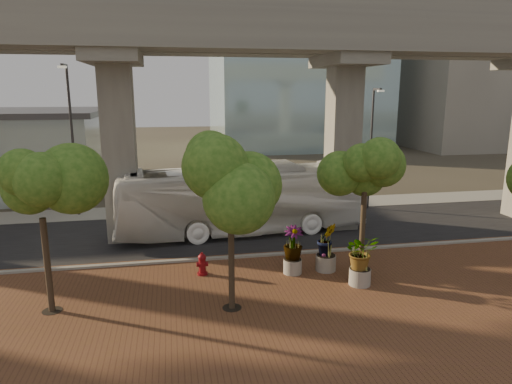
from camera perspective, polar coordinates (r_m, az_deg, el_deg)
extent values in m
plane|color=#3D392D|center=(23.62, -1.69, -6.56)|extent=(160.00, 160.00, 0.00)
cube|color=brown|center=(16.39, 2.88, -15.49)|extent=(70.00, 13.00, 0.06)
cube|color=black|center=(25.49, -2.40, -5.07)|extent=(90.00, 8.00, 0.04)
cube|color=gray|center=(21.74, -0.85, -8.06)|extent=(70.00, 0.25, 0.16)
cube|color=gray|center=(30.73, -3.89, -1.99)|extent=(90.00, 3.00, 0.06)
cube|color=gray|center=(22.88, -2.03, 19.50)|extent=(72.00, 2.40, 1.80)
cube|color=gray|center=(26.03, -3.16, 18.64)|extent=(72.00, 2.40, 1.80)
cube|color=gray|center=(27.29, -3.53, 21.32)|extent=(72.00, 0.12, 1.00)
cube|color=#9B968B|center=(71.46, 25.70, 14.79)|extent=(18.00, 16.00, 24.00)
imported|color=white|center=(25.01, -1.85, -0.96)|extent=(13.78, 4.21, 3.78)
cylinder|color=maroon|center=(19.90, -6.71, -10.06)|extent=(0.44, 0.44, 0.10)
cylinder|color=maroon|center=(19.77, -6.73, -9.11)|extent=(0.29, 0.29, 0.71)
sphere|color=maroon|center=(19.64, -6.76, -8.15)|extent=(0.34, 0.34, 0.34)
cylinder|color=maroon|center=(19.58, -6.77, -7.71)|extent=(0.10, 0.10, 0.12)
cylinder|color=maroon|center=(19.74, -6.74, -8.94)|extent=(0.49, 0.20, 0.20)
cylinder|color=#9F9A8F|center=(19.17, 12.84, -10.27)|extent=(0.87, 0.87, 0.68)
imported|color=#2B5C18|center=(18.79, 13.00, -7.27)|extent=(1.94, 1.94, 1.45)
cylinder|color=#AAA399|center=(19.88, 4.60, -9.22)|extent=(0.80, 0.80, 0.62)
imported|color=#2B5C18|center=(19.52, 4.65, -6.37)|extent=(1.95, 1.95, 1.47)
cylinder|color=#A09B90|center=(20.33, 8.70, -8.73)|extent=(0.88, 0.88, 0.69)
imported|color=#2B5C18|center=(19.97, 8.81, -5.85)|extent=(1.96, 1.96, 1.47)
cylinder|color=#403224|center=(17.65, -24.62, -8.36)|extent=(0.22, 0.22, 3.43)
cylinder|color=black|center=(18.30, -24.12, -13.39)|extent=(0.70, 0.70, 0.01)
cylinder|color=#403224|center=(16.30, -3.09, -8.62)|extent=(0.22, 0.22, 3.58)
cylinder|color=black|center=(17.02, -3.02, -14.24)|extent=(0.70, 0.70, 0.01)
cylinder|color=#403224|center=(19.37, 13.13, -5.25)|extent=(0.22, 0.22, 3.72)
cylinder|color=black|center=(20.01, 12.87, -10.31)|extent=(0.70, 0.70, 0.01)
cylinder|color=#2B2A2F|center=(30.28, -21.92, 5.72)|extent=(0.16, 0.16, 9.12)
cube|color=#2B2A2F|center=(29.60, -22.87, 14.38)|extent=(0.17, 1.14, 0.17)
cube|color=silver|center=(29.03, -23.08, 14.19)|extent=(0.46, 0.23, 0.14)
cylinder|color=#2B2C30|center=(30.71, 14.13, 5.06)|extent=(0.14, 0.14, 7.78)
cube|color=#2B2C30|center=(30.04, 14.93, 12.30)|extent=(0.15, 0.97, 0.15)
cube|color=silver|center=(29.60, 15.33, 12.09)|extent=(0.39, 0.19, 0.12)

